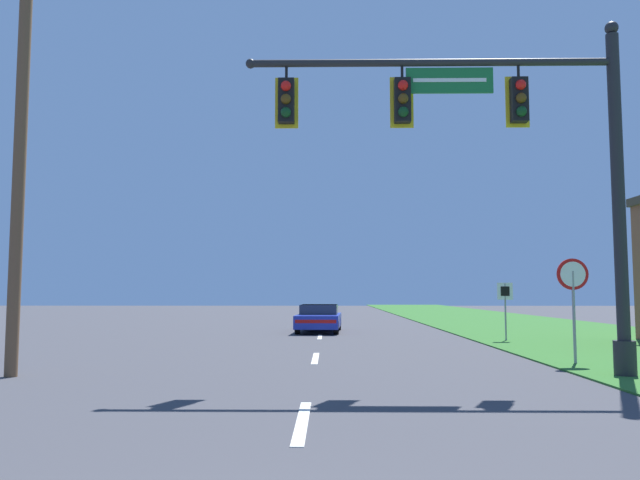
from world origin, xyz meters
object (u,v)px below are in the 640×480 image
stop_sign (573,287)px  route_sign_post (505,298)px  signal_mast (515,156)px  utility_pole_near (21,127)px  car_ahead (319,318)px

stop_sign → route_sign_post: stop_sign is taller
signal_mast → utility_pole_near: utility_pole_near is taller
signal_mast → stop_sign: 4.04m
utility_pole_near → car_ahead: bearing=67.5°
car_ahead → utility_pole_near: bearing=-112.5°
signal_mast → utility_pole_near: bearing=-179.4°
stop_sign → utility_pole_near: 13.07m
car_ahead → route_sign_post: route_sign_post is taller
car_ahead → utility_pole_near: size_ratio=0.45×
signal_mast → car_ahead: signal_mast is taller
signal_mast → route_sign_post: size_ratio=3.96×
route_sign_post → utility_pole_near: 16.32m
signal_mast → route_sign_post: signal_mast is taller
car_ahead → route_sign_post: size_ratio=2.23×
stop_sign → signal_mast: bearing=-131.9°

